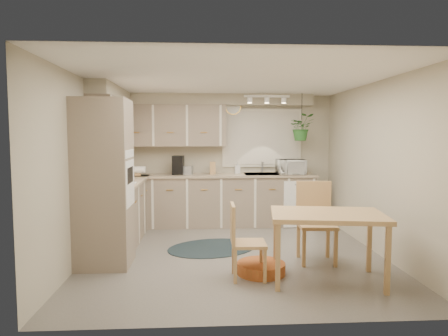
{
  "coord_description": "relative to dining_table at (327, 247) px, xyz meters",
  "views": [
    {
      "loc": [
        -0.46,
        -5.43,
        1.65
      ],
      "look_at": [
        -0.11,
        0.55,
        1.16
      ],
      "focal_mm": 32.0,
      "sensor_mm": 36.0,
      "label": 1
    }
  ],
  "objects": [
    {
      "name": "floor",
      "position": [
        -0.96,
        1.09,
        -0.39
      ],
      "size": [
        4.2,
        4.2,
        0.0
      ],
      "primitive_type": "plane",
      "color": "slate",
      "rests_on": "ground"
    },
    {
      "name": "ceiling",
      "position": [
        -0.96,
        1.09,
        2.01
      ],
      "size": [
        4.2,
        4.2,
        0.0
      ],
      "primitive_type": "plane",
      "color": "white",
      "rests_on": "wall_back"
    },
    {
      "name": "wall_back",
      "position": [
        -0.96,
        3.19,
        0.81
      ],
      "size": [
        4.0,
        0.04,
        2.4
      ],
      "primitive_type": "cube",
      "color": "#B5AD96",
      "rests_on": "floor"
    },
    {
      "name": "wall_front",
      "position": [
        -0.96,
        -1.01,
        0.81
      ],
      "size": [
        4.0,
        0.04,
        2.4
      ],
      "primitive_type": "cube",
      "color": "#B5AD96",
      "rests_on": "floor"
    },
    {
      "name": "wall_left",
      "position": [
        -2.96,
        1.09,
        0.81
      ],
      "size": [
        0.04,
        4.2,
        2.4
      ],
      "primitive_type": "cube",
      "color": "#B5AD96",
      "rests_on": "floor"
    },
    {
      "name": "wall_right",
      "position": [
        1.04,
        1.09,
        0.81
      ],
      "size": [
        0.04,
        4.2,
        2.4
      ],
      "primitive_type": "cube",
      "color": "#B5AD96",
      "rests_on": "floor"
    },
    {
      "name": "base_cab_left",
      "position": [
        -2.66,
        1.96,
        0.06
      ],
      "size": [
        0.6,
        1.85,
        0.9
      ],
      "primitive_type": "cube",
      "color": "gray",
      "rests_on": "floor"
    },
    {
      "name": "base_cab_back",
      "position": [
        -1.16,
        2.89,
        0.06
      ],
      "size": [
        3.6,
        0.6,
        0.9
      ],
      "primitive_type": "cube",
      "color": "gray",
      "rests_on": "floor"
    },
    {
      "name": "counter_left",
      "position": [
        -2.65,
        1.96,
        0.53
      ],
      "size": [
        0.64,
        1.89,
        0.04
      ],
      "primitive_type": "cube",
      "color": "tan",
      "rests_on": "base_cab_left"
    },
    {
      "name": "counter_back",
      "position": [
        -1.16,
        2.88,
        0.53
      ],
      "size": [
        3.64,
        0.64,
        0.04
      ],
      "primitive_type": "cube",
      "color": "tan",
      "rests_on": "base_cab_back"
    },
    {
      "name": "oven_stack",
      "position": [
        -2.64,
        0.71,
        0.66
      ],
      "size": [
        0.65,
        0.65,
        2.1
      ],
      "primitive_type": "cube",
      "color": "gray",
      "rests_on": "floor"
    },
    {
      "name": "wall_oven_face",
      "position": [
        -2.32,
        0.71,
        0.66
      ],
      "size": [
        0.02,
        0.56,
        0.58
      ],
      "primitive_type": "cube",
      "color": "white",
      "rests_on": "oven_stack"
    },
    {
      "name": "upper_cab_left",
      "position": [
        -2.79,
        2.09,
        1.43
      ],
      "size": [
        0.35,
        2.0,
        0.75
      ],
      "primitive_type": "cube",
      "color": "gray",
      "rests_on": "wall_left"
    },
    {
      "name": "upper_cab_back",
      "position": [
        -1.96,
        3.01,
        1.43
      ],
      "size": [
        2.0,
        0.35,
        0.75
      ],
      "primitive_type": "cube",
      "color": "gray",
      "rests_on": "wall_back"
    },
    {
      "name": "soffit_left",
      "position": [
        -2.81,
        2.09,
        1.91
      ],
      "size": [
        0.3,
        2.0,
        0.2
      ],
      "primitive_type": "cube",
      "color": "#B5AD96",
      "rests_on": "wall_left"
    },
    {
      "name": "soffit_back",
      "position": [
        -1.16,
        3.04,
        1.91
      ],
      "size": [
        3.6,
        0.3,
        0.2
      ],
      "primitive_type": "cube",
      "color": "#B5AD96",
      "rests_on": "wall_back"
    },
    {
      "name": "cooktop",
      "position": [
        -2.64,
        1.39,
        0.55
      ],
      "size": [
        0.52,
        0.58,
        0.02
      ],
      "primitive_type": "cube",
      "color": "white",
      "rests_on": "counter_left"
    },
    {
      "name": "range_hood",
      "position": [
        -2.66,
        1.39,
        1.01
      ],
      "size": [
        0.4,
        0.6,
        0.14
      ],
      "primitive_type": "cube",
      "color": "white",
      "rests_on": "upper_cab_left"
    },
    {
      "name": "window_blinds",
      "position": [
        -0.26,
        3.16,
        1.21
      ],
      "size": [
        1.4,
        0.02,
        1.0
      ],
      "primitive_type": "cube",
      "color": "silver",
      "rests_on": "wall_back"
    },
    {
      "name": "window_frame",
      "position": [
        -0.26,
        3.17,
        1.21
      ],
      "size": [
        1.5,
        0.02,
        1.1
      ],
      "primitive_type": "cube",
      "color": "silver",
      "rests_on": "wall_back"
    },
    {
      "name": "sink",
      "position": [
        -0.26,
        2.89,
        0.51
      ],
      "size": [
        0.7,
        0.48,
        0.1
      ],
      "primitive_type": "cube",
      "color": "#9DA0A5",
      "rests_on": "counter_back"
    },
    {
      "name": "dishwasher_front",
      "position": [
        0.34,
        2.58,
        0.03
      ],
      "size": [
        0.58,
        0.02,
        0.83
      ],
      "primitive_type": "cube",
      "color": "white",
      "rests_on": "base_cab_back"
    },
    {
      "name": "track_light_bar",
      "position": [
        -0.26,
        2.64,
        1.94
      ],
      "size": [
        0.8,
        0.04,
        0.04
      ],
      "primitive_type": "cube",
      "color": "white",
      "rests_on": "ceiling"
    },
    {
      "name": "wall_clock",
      "position": [
        -0.81,
        3.16,
        1.79
      ],
      "size": [
        0.3,
        0.03,
        0.3
      ],
      "primitive_type": "cylinder",
      "rotation": [
        1.57,
        0.0,
        0.0
      ],
      "color": "gold",
      "rests_on": "wall_back"
    },
    {
      "name": "dining_table",
      "position": [
        0.0,
        0.0,
        0.0
      ],
      "size": [
        1.35,
        1.01,
        0.78
      ],
      "primitive_type": "cube",
      "rotation": [
        0.0,
        0.0,
        -0.15
      ],
      "color": "tan",
      "rests_on": "floor"
    },
    {
      "name": "chair_left",
      "position": [
        -0.87,
        0.13,
        0.04
      ],
      "size": [
        0.41,
        0.41,
        0.87
      ],
      "primitive_type": "cube",
      "rotation": [
        0.0,
        0.0,
        -1.59
      ],
      "color": "tan",
      "rests_on": "floor"
    },
    {
      "name": "chair_back",
      "position": [
        0.08,
        0.67,
        0.13
      ],
      "size": [
        0.52,
        0.52,
        1.04
      ],
      "primitive_type": "cube",
      "rotation": [
        0.0,
        0.0,
        3.07
      ],
      "color": "tan",
      "rests_on": "floor"
    },
    {
      "name": "braided_rug",
      "position": [
        -1.26,
        1.38,
        -0.39
      ],
      "size": [
        1.57,
        1.37,
        0.01
      ],
      "primitive_type": "ellipsoid",
      "rotation": [
        0.0,
        0.0,
        0.34
      ],
      "color": "black",
      "rests_on": "floor"
    },
    {
      "name": "pet_bed",
      "position": [
        -0.7,
        0.27,
        -0.32
      ],
      "size": [
        0.61,
        0.61,
        0.13
      ],
      "primitive_type": "cylinder",
      "rotation": [
        0.0,
        0.0,
        -0.06
      ],
      "color": "#AB4522",
      "rests_on": "floor"
    },
    {
      "name": "microwave",
      "position": [
        0.22,
        2.79,
        0.72
      ],
      "size": [
        0.52,
        0.31,
        0.34
      ],
      "primitive_type": "imported",
      "rotation": [
        0.0,
        0.0,
        0.08
      ],
      "color": "white",
      "rests_on": "counter_back"
    },
    {
      "name": "soap_bottle",
      "position": [
        -0.74,
        3.04,
        0.6
      ],
      "size": [
        0.12,
        0.22,
        0.1
      ],
      "primitive_type": "imported",
      "rotation": [
        0.0,
        0.0,
        0.1
      ],
      "color": "white",
      "rests_on": "counter_back"
    },
    {
      "name": "hanging_plant",
      "position": [
        0.4,
        2.79,
        1.35
      ],
      "size": [
        0.45,
        0.49,
        0.38
      ],
      "primitive_type": "imported",
      "rotation": [
        0.0,
        0.0,
        -0.03
      ],
      "color": "#2C692A",
      "rests_on": "ceiling"
    },
    {
      "name": "coffee_maker",
      "position": [
        -1.83,
        2.89,
        0.72
      ],
      "size": [
        0.22,
        0.25,
        0.34
      ],
      "primitive_type": "cube",
      "rotation": [
        0.0,
        0.0,
        -0.11
      ],
      "color": "black",
      "rests_on": "counter_back"
    },
    {
      "name": "toaster",
      "position": [
        -1.69,
        2.91,
        0.62
      ],
      "size": [
        0.27,
        0.19,
        0.15
      ],
      "primitive_type": "cube",
      "rotation": [
        0.0,
        0.0,
        -0.21
      ],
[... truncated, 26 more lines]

